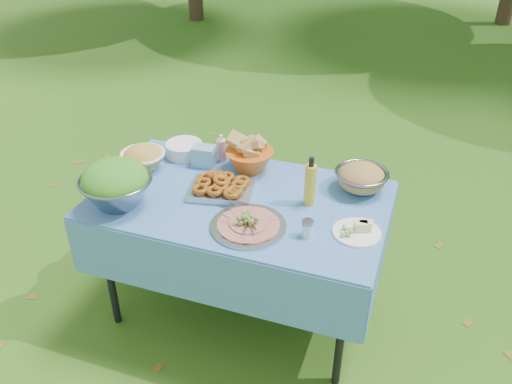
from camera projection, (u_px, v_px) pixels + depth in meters
ground at (241, 308)px, 3.13m from camera, size 80.00×80.00×0.00m
picnic_table at (240, 257)px, 2.92m from camera, size 1.46×0.86×0.76m
salad_bowl at (116, 184)px, 2.61m from camera, size 0.43×0.43×0.23m
pasta_bowl_white at (143, 157)px, 2.94m from camera, size 0.24×0.24×0.13m
plate_stack at (184, 149)px, 3.07m from camera, size 0.26×0.26×0.08m
wipes_box at (204, 156)px, 2.97m from camera, size 0.13×0.10×0.11m
sanitizer_bottle at (222, 148)px, 3.00m from camera, size 0.06×0.06×0.15m
bread_bowl at (249, 155)px, 2.91m from camera, size 0.30×0.30×0.17m
pasta_bowl_steel at (361, 177)px, 2.74m from camera, size 0.28×0.28×0.14m
fried_tray at (221, 187)px, 2.73m from camera, size 0.35×0.28×0.07m
charcuterie_platter at (248, 220)px, 2.49m from camera, size 0.38×0.38×0.08m
oil_bottle at (310, 181)px, 2.61m from camera, size 0.07×0.07×0.26m
cheese_plate at (357, 228)px, 2.45m from camera, size 0.24×0.24×0.06m
shaker at (307, 228)px, 2.43m from camera, size 0.06×0.06×0.08m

